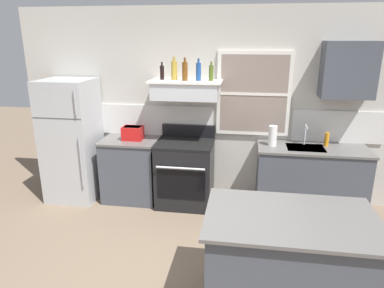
{
  "coord_description": "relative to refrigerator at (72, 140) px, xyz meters",
  "views": [
    {
      "loc": [
        0.55,
        -2.63,
        2.3
      ],
      "look_at": [
        -0.05,
        1.2,
        1.1
      ],
      "focal_mm": 32.53,
      "sensor_mm": 36.0,
      "label": 1
    }
  ],
  "objects": [
    {
      "name": "range_hood_shelf",
      "position": [
        1.65,
        0.12,
        0.75
      ],
      "size": [
        0.96,
        0.52,
        0.24
      ],
      "color": "silver"
    },
    {
      "name": "bottle_blue_liqueur",
      "position": [
        1.82,
        0.1,
        0.99
      ],
      "size": [
        0.07,
        0.07,
        0.28
      ],
      "color": "#1E478C",
      "rests_on": "range_hood_shelf"
    },
    {
      "name": "dish_soap_bottle",
      "position": [
        3.53,
        0.16,
        0.13
      ],
      "size": [
        0.06,
        0.06,
        0.18
      ],
      "primitive_type": "cylinder",
      "color": "orange",
      "rests_on": "counter_right_with_sink"
    },
    {
      "name": "bottle_amber_wine",
      "position": [
        1.65,
        0.07,
        1.0
      ],
      "size": [
        0.07,
        0.07,
        0.3
      ],
      "color": "brown",
      "rests_on": "range_hood_shelf"
    },
    {
      "name": "upper_cabinet_right",
      "position": [
        3.7,
        0.2,
        1.03
      ],
      "size": [
        0.64,
        0.32,
        0.7
      ],
      "color": "#474C56"
    },
    {
      "name": "paper_towel_roll",
      "position": [
        2.82,
        0.06,
        0.17
      ],
      "size": [
        0.11,
        0.11,
        0.27
      ],
      "primitive_type": "cylinder",
      "color": "white",
      "rests_on": "counter_right_with_sink"
    },
    {
      "name": "toaster",
      "position": [
        0.9,
        0.05,
        0.14
      ],
      "size": [
        0.3,
        0.2,
        0.19
      ],
      "color": "red",
      "rests_on": "counter_left_of_stove"
    },
    {
      "name": "refrigerator",
      "position": [
        0.0,
        0.0,
        0.0
      ],
      "size": [
        0.7,
        0.72,
        1.74
      ],
      "color": "#B7BABC",
      "rests_on": "ground_plane"
    },
    {
      "name": "counter_right_with_sink",
      "position": [
        3.35,
        0.06,
        -0.41
      ],
      "size": [
        1.43,
        0.63,
        0.91
      ],
      "color": "#474C56",
      "rests_on": "ground_plane"
    },
    {
      "name": "bottle_balsamic_dark",
      "position": [
        1.32,
        0.14,
        0.97
      ],
      "size": [
        0.06,
        0.06,
        0.23
      ],
      "color": "black",
      "rests_on": "range_hood_shelf"
    },
    {
      "name": "sink_faucet",
      "position": [
        3.25,
        0.16,
        0.21
      ],
      "size": [
        0.03,
        0.17,
        0.28
      ],
      "color": "silver",
      "rests_on": "counter_right_with_sink"
    },
    {
      "name": "back_wall",
      "position": [
        1.93,
        0.39,
        0.48
      ],
      "size": [
        5.4,
        0.11,
        2.7
      ],
      "color": "beige",
      "rests_on": "ground_plane"
    },
    {
      "name": "bottle_champagne_gold_foil",
      "position": [
        1.49,
        0.15,
        1.0
      ],
      "size": [
        0.08,
        0.08,
        0.3
      ],
      "color": "#B29333",
      "rests_on": "range_hood_shelf"
    },
    {
      "name": "kitchen_island",
      "position": [
        2.86,
        -1.87,
        -0.41
      ],
      "size": [
        1.4,
        0.9,
        0.91
      ],
      "color": "#474C56",
      "rests_on": "ground_plane"
    },
    {
      "name": "counter_left_of_stove",
      "position": [
        0.85,
        0.06,
        -0.41
      ],
      "size": [
        0.79,
        0.63,
        0.91
      ],
      "color": "#474C56",
      "rests_on": "ground_plane"
    },
    {
      "name": "bottle_olive_oil_square",
      "position": [
        1.99,
        0.12,
        0.98
      ],
      "size": [
        0.06,
        0.06,
        0.25
      ],
      "color": "#4C601E",
      "rests_on": "range_hood_shelf"
    },
    {
      "name": "stove_range",
      "position": [
        1.65,
        0.02,
        -0.41
      ],
      "size": [
        0.76,
        0.69,
        1.09
      ],
      "color": "black",
      "rests_on": "ground_plane"
    }
  ]
}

